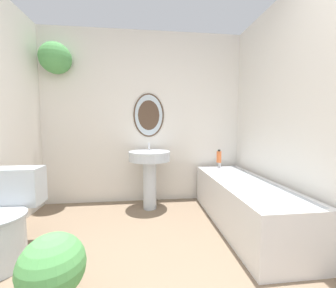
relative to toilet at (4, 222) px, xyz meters
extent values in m
cube|color=silver|center=(1.12, 1.26, 0.88)|extent=(2.89, 0.06, 2.40)
ellipsoid|color=#4C3828|center=(1.18, 1.22, 0.92)|extent=(0.43, 0.02, 0.61)
ellipsoid|color=silver|center=(1.18, 1.21, 0.92)|extent=(0.39, 0.01, 0.57)
cylinder|color=silver|center=(0.00, 1.12, 1.72)|extent=(0.17, 0.17, 0.10)
sphere|color=#4C934C|center=(0.00, 1.12, 1.63)|extent=(0.39, 0.39, 0.39)
cube|color=silver|center=(2.54, -0.01, 0.88)|extent=(0.06, 2.61, 2.40)
cube|color=silver|center=(0.00, 0.20, 0.23)|extent=(0.39, 0.22, 0.33)
cylinder|color=silver|center=(1.18, 0.93, 0.00)|extent=(0.17, 0.17, 0.64)
cylinder|color=silver|center=(1.18, 0.93, 0.38)|extent=(0.53, 0.53, 0.12)
cylinder|color=silver|center=(1.18, 1.07, 0.49)|extent=(0.02, 0.02, 0.10)
cube|color=silver|center=(2.19, 0.35, -0.07)|extent=(0.60, 1.67, 0.49)
cube|color=silver|center=(2.19, 0.35, 0.16)|extent=(0.50, 1.57, 0.04)
cylinder|color=silver|center=(2.19, 1.08, 0.22)|extent=(0.04, 0.04, 0.08)
cylinder|color=#DB6633|center=(2.16, 1.04, 0.33)|extent=(0.07, 0.07, 0.16)
cylinder|color=black|center=(2.16, 1.04, 0.43)|extent=(0.04, 0.04, 0.02)
sphere|color=#4C934C|center=(0.59, -0.55, -0.03)|extent=(0.37, 0.37, 0.37)
camera|label=1|loc=(1.12, -1.72, 0.77)|focal=22.00mm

